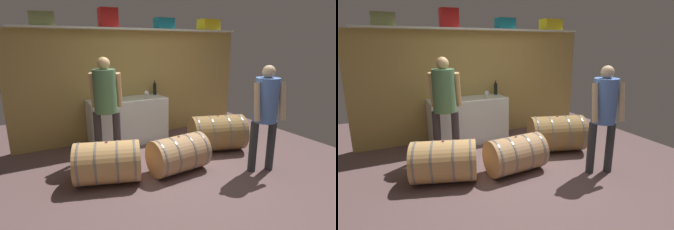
{
  "view_description": "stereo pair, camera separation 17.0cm",
  "coord_description": "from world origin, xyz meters",
  "views": [
    {
      "loc": [
        -2.03,
        -3.06,
        1.89
      ],
      "look_at": [
        -0.1,
        0.56,
        0.81
      ],
      "focal_mm": 28.99,
      "sensor_mm": 36.0,
      "label": 1
    },
    {
      "loc": [
        -1.88,
        -3.14,
        1.89
      ],
      "look_at": [
        -0.1,
        0.56,
        0.81
      ],
      "focal_mm": 28.99,
      "sensor_mm": 36.0,
      "label": 2
    }
  ],
  "objects": [
    {
      "name": "ground_plane",
      "position": [
        0.0,
        0.53,
        -0.01
      ],
      "size": [
        5.98,
        7.47,
        0.02
      ],
      "primitive_type": "cube",
      "color": "brown"
    },
    {
      "name": "wine_barrel_near",
      "position": [
        -0.1,
        0.22,
        0.28
      ],
      "size": [
        0.9,
        0.62,
        0.56
      ],
      "rotation": [
        0.0,
        0.0,
        0.08
      ],
      "color": "tan",
      "rests_on": "ground"
    },
    {
      "name": "red_funnel",
      "position": [
        -0.61,
        1.94,
        0.93
      ],
      "size": [
        0.11,
        0.11,
        0.13
      ],
      "primitive_type": "cone",
      "color": "red",
      "rests_on": "work_cabinet"
    },
    {
      "name": "toolcase_teal",
      "position": [
        0.56,
        1.98,
        2.27
      ],
      "size": [
        0.37,
        0.26,
        0.21
      ],
      "primitive_type": "cube",
      "rotation": [
        0.0,
        0.0,
        0.04
      ],
      "color": "#157285",
      "rests_on": "high_shelf_board"
    },
    {
      "name": "toolcase_olive",
      "position": [
        -1.66,
        1.98,
        2.28
      ],
      "size": [
        0.39,
        0.22,
        0.22
      ],
      "primitive_type": "cube",
      "rotation": [
        0.0,
        0.0,
        -0.04
      ],
      "color": "olive",
      "rests_on": "high_shelf_board"
    },
    {
      "name": "toolcase_yellow",
      "position": [
        1.65,
        1.98,
        2.28
      ],
      "size": [
        0.46,
        0.31,
        0.23
      ],
      "primitive_type": "cube",
      "rotation": [
        0.0,
        0.0,
        0.08
      ],
      "color": "yellow",
      "rests_on": "high_shelf_board"
    },
    {
      "name": "work_cabinet",
      "position": [
        -0.33,
        1.79,
        0.43
      ],
      "size": [
        1.48,
        0.57,
        0.87
      ],
      "primitive_type": "cube",
      "color": "silver",
      "rests_on": "ground"
    },
    {
      "name": "back_wall_panel",
      "position": [
        0.0,
        2.13,
        1.07
      ],
      "size": [
        4.78,
        0.1,
        2.14
      ],
      "primitive_type": "cube",
      "color": "tan",
      "rests_on": "ground"
    },
    {
      "name": "wine_bottle_dark",
      "position": [
        0.32,
        1.94,
        1.0
      ],
      "size": [
        0.07,
        0.07,
        0.29
      ],
      "color": "black",
      "rests_on": "work_cabinet"
    },
    {
      "name": "winemaker_pouring",
      "position": [
        1.02,
        -0.35,
        0.98
      ],
      "size": [
        0.5,
        0.42,
        1.6
      ],
      "rotation": [
        0.0,
        0.0,
        2.83
      ],
      "color": "#303435",
      "rests_on": "ground"
    },
    {
      "name": "wine_glass",
      "position": [
        -0.0,
        1.62,
        0.98
      ],
      "size": [
        0.08,
        0.08,
        0.15
      ],
      "color": "white",
      "rests_on": "work_cabinet"
    },
    {
      "name": "toolcase_red",
      "position": [
        -0.57,
        1.98,
        2.34
      ],
      "size": [
        0.32,
        0.27,
        0.34
      ],
      "primitive_type": "cube",
      "rotation": [
        0.0,
        0.0,
        -0.02
      ],
      "color": "red",
      "rests_on": "high_shelf_board"
    },
    {
      "name": "wine_barrel_flank",
      "position": [
        -1.14,
        0.38,
        0.3
      ],
      "size": [
        1.02,
        0.82,
        0.6
      ],
      "rotation": [
        0.0,
        0.0,
        -0.31
      ],
      "color": "tan",
      "rests_on": "ground"
    },
    {
      "name": "wine_barrel_far",
      "position": [
        0.95,
        0.64,
        0.32
      ],
      "size": [
        1.09,
        0.88,
        0.65
      ],
      "rotation": [
        0.0,
        0.0,
        -0.29
      ],
      "color": "olive",
      "rests_on": "ground"
    },
    {
      "name": "high_shelf_board",
      "position": [
        0.0,
        1.98,
        2.15
      ],
      "size": [
        4.4,
        0.4,
        0.03
      ],
      "primitive_type": "cube",
      "color": "silver",
      "rests_on": "back_wall_panel"
    },
    {
      "name": "visitor_tasting",
      "position": [
        -0.92,
        1.12,
        1.04
      ],
      "size": [
        0.54,
        0.46,
        1.69
      ],
      "rotation": [
        0.0,
        0.0,
        -0.4
      ],
      "color": "#352E36",
      "rests_on": "ground"
    }
  ]
}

